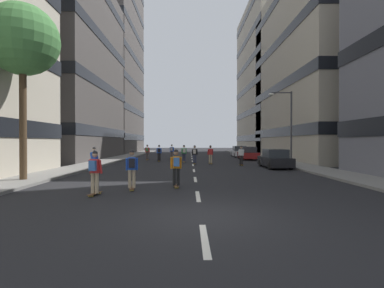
% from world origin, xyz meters
% --- Properties ---
extents(ground_plane, '(133.83, 133.83, 0.00)m').
position_xyz_m(ground_plane, '(0.00, 22.31, 0.00)').
color(ground_plane, black).
extents(sidewalk_left, '(2.67, 61.34, 0.14)m').
position_xyz_m(sidewalk_left, '(-9.13, 25.09, 0.07)').
color(sidewalk_left, gray).
rests_on(sidewalk_left, ground_plane).
extents(sidewalk_right, '(2.67, 61.34, 0.14)m').
position_xyz_m(sidewalk_right, '(9.13, 25.09, 0.07)').
color(sidewalk_right, gray).
rests_on(sidewalk_right, ground_plane).
extents(lane_markings, '(0.16, 52.20, 0.01)m').
position_xyz_m(lane_markings, '(0.00, 23.00, 0.00)').
color(lane_markings, silver).
rests_on(lane_markings, ground_plane).
extents(building_left_mid, '(16.79, 19.56, 21.84)m').
position_xyz_m(building_left_mid, '(-18.79, 27.16, 11.01)').
color(building_left_mid, '#4C4744').
rests_on(building_left_mid, ground_plane).
extents(building_left_far, '(16.79, 19.63, 34.37)m').
position_xyz_m(building_left_far, '(-18.79, 46.24, 17.27)').
color(building_left_far, '#4C4744').
rests_on(building_left_far, ground_plane).
extents(building_right_mid, '(16.79, 22.94, 21.79)m').
position_xyz_m(building_right_mid, '(18.79, 27.16, 10.99)').
color(building_right_mid, '#B2A893').
rests_on(building_right_mid, ground_plane).
extents(building_right_far, '(16.79, 22.03, 27.68)m').
position_xyz_m(building_right_far, '(18.79, 46.24, 13.93)').
color(building_right_far, '#BCB29E').
rests_on(building_right_far, ground_plane).
extents(parked_car_near, '(1.82, 4.40, 1.52)m').
position_xyz_m(parked_car_near, '(6.59, 15.01, 0.70)').
color(parked_car_near, black).
rests_on(parked_car_near, ground_plane).
extents(parked_car_mid, '(1.82, 4.40, 1.52)m').
position_xyz_m(parked_car_mid, '(6.59, 25.74, 0.70)').
color(parked_car_mid, maroon).
rests_on(parked_car_mid, ground_plane).
extents(parked_car_far, '(1.82, 4.40, 1.52)m').
position_xyz_m(parked_car_far, '(6.59, 31.76, 0.70)').
color(parked_car_far, silver).
rests_on(parked_car_far, ground_plane).
extents(street_tree_near, '(3.73, 3.73, 9.24)m').
position_xyz_m(street_tree_near, '(-9.13, 7.07, 7.45)').
color(street_tree_near, '#4C3823').
rests_on(street_tree_near, sidewalk_left).
extents(streetlamp_right, '(2.13, 0.30, 6.50)m').
position_xyz_m(streetlamp_right, '(8.49, 17.70, 4.14)').
color(streetlamp_right, '#3F3F44').
rests_on(streetlamp_right, sidewalk_right).
extents(skater_0, '(0.56, 0.92, 1.78)m').
position_xyz_m(skater_0, '(-4.09, 3.17, 1.02)').
color(skater_0, brown).
rests_on(skater_0, ground_plane).
extents(skater_1, '(0.54, 0.91, 1.78)m').
position_xyz_m(skater_1, '(-3.58, 22.68, 1.02)').
color(skater_1, brown).
rests_on(skater_1, ground_plane).
extents(skater_2, '(0.55, 0.91, 1.78)m').
position_xyz_m(skater_2, '(4.29, 17.40, 0.98)').
color(skater_2, brown).
rests_on(skater_2, ground_plane).
extents(skater_3, '(0.56, 0.92, 1.78)m').
position_xyz_m(skater_3, '(-2.53, 27.81, 1.02)').
color(skater_3, brown).
rests_on(skater_3, ground_plane).
extents(skater_4, '(0.56, 0.92, 1.78)m').
position_xyz_m(skater_4, '(0.17, 19.01, 1.02)').
color(skater_4, brown).
rests_on(skater_4, ground_plane).
extents(skater_5, '(0.56, 0.92, 1.78)m').
position_xyz_m(skater_5, '(-6.60, 10.76, 0.98)').
color(skater_5, brown).
rests_on(skater_5, ground_plane).
extents(skater_6, '(0.56, 0.92, 1.78)m').
position_xyz_m(skater_6, '(1.68, 19.28, 0.98)').
color(skater_6, brown).
rests_on(skater_6, ground_plane).
extents(skater_7, '(0.56, 0.92, 1.78)m').
position_xyz_m(skater_7, '(-2.87, 4.46, 1.02)').
color(skater_7, brown).
rests_on(skater_7, ground_plane).
extents(skater_8, '(0.55, 0.91, 1.78)m').
position_xyz_m(skater_8, '(-0.88, 21.64, 1.02)').
color(skater_8, brown).
rests_on(skater_8, ground_plane).
extents(skater_9, '(0.55, 0.92, 1.78)m').
position_xyz_m(skater_9, '(-0.95, 5.17, 1.02)').
color(skater_9, brown).
rests_on(skater_9, ground_plane).
extents(skater_10, '(0.54, 0.91, 1.78)m').
position_xyz_m(skater_10, '(-5.21, 25.22, 1.02)').
color(skater_10, brown).
rests_on(skater_10, ground_plane).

